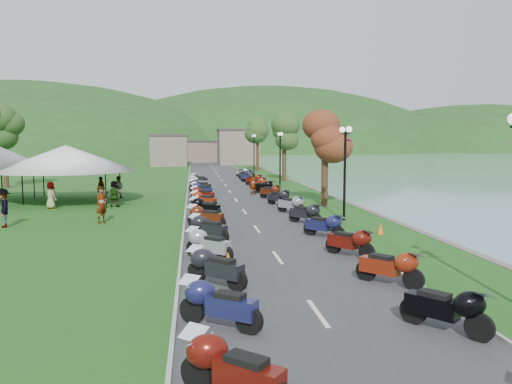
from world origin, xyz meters
name	(u,v)px	position (x,y,z in m)	size (l,w,h in m)	color
road	(225,185)	(0.00, 40.00, 0.01)	(7.00, 120.00, 0.02)	#3A3A3D
hills_backdrop	(200,151)	(0.00, 200.00, 0.00)	(360.00, 120.00, 76.00)	#285621
far_building	(199,150)	(-2.00, 85.00, 2.50)	(18.00, 16.00, 5.00)	#78665D
moto_row_left	(206,217)	(-2.47, 16.70, 0.55)	(2.60, 49.23, 1.10)	#331411
moto_row_right	(275,194)	(2.62, 26.48, 0.55)	(2.60, 50.41, 1.10)	#331411
vendor_tent_main	(67,174)	(-11.80, 28.13, 2.00)	(6.31, 6.31, 4.00)	white
tree_lakeside	(325,154)	(5.49, 23.89, 3.45)	(2.49, 2.49, 6.91)	#375D25
pedestrian_a	(102,223)	(-7.84, 18.86, 0.00)	(0.71, 0.52, 1.96)	slate
pedestrian_b	(119,198)	(-8.64, 30.43, 0.00)	(0.81, 0.44, 1.66)	slate
pedestrian_c	(4,227)	(-12.49, 18.15, 0.00)	(1.27, 0.52, 1.96)	slate
traffic_cone_near	(228,258)	(-1.89, 9.21, 0.23)	(0.30, 0.30, 0.46)	#F2590C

